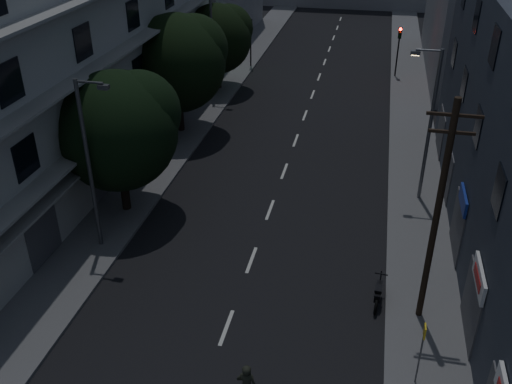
% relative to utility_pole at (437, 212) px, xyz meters
% --- Properties ---
extents(ground, '(160.00, 160.00, 0.00)m').
position_rel_utility_pole_xyz_m(ground, '(-7.29, 16.32, -4.87)').
color(ground, black).
rests_on(ground, ground).
extents(sidewalk_left, '(3.00, 90.00, 0.15)m').
position_rel_utility_pole_xyz_m(sidewalk_left, '(-14.79, 16.32, -4.79)').
color(sidewalk_left, '#565659').
rests_on(sidewalk_left, ground).
extents(sidewalk_right, '(3.00, 90.00, 0.15)m').
position_rel_utility_pole_xyz_m(sidewalk_right, '(0.21, 16.32, -4.79)').
color(sidewalk_right, '#565659').
rests_on(sidewalk_right, ground).
extents(lane_markings, '(0.15, 60.50, 0.01)m').
position_rel_utility_pole_xyz_m(lane_markings, '(-7.29, 22.57, -4.86)').
color(lane_markings, beige).
rests_on(lane_markings, ground).
extents(building_left, '(7.00, 36.00, 14.00)m').
position_rel_utility_pole_xyz_m(building_left, '(-19.27, 9.32, 2.13)').
color(building_left, '#A7A6A2').
rests_on(building_left, ground).
extents(tree_near, '(5.90, 5.90, 7.28)m').
position_rel_utility_pole_xyz_m(tree_near, '(-14.49, 5.28, -0.16)').
color(tree_near, black).
rests_on(tree_near, sidewalk_left).
extents(tree_mid, '(6.27, 6.27, 7.71)m').
position_rel_utility_pole_xyz_m(tree_mid, '(-15.02, 15.69, 0.10)').
color(tree_mid, black).
rests_on(tree_mid, sidewalk_left).
extents(tree_far, '(5.32, 5.32, 6.58)m').
position_rel_utility_pole_xyz_m(tree_far, '(-14.84, 24.59, -0.59)').
color(tree_far, black).
rests_on(tree_far, sidewalk_left).
extents(traffic_signal_far_right, '(0.28, 0.37, 4.10)m').
position_rel_utility_pole_xyz_m(traffic_signal_far_right, '(-0.95, 30.49, -1.77)').
color(traffic_signal_far_right, black).
rests_on(traffic_signal_far_right, sidewalk_right).
extents(traffic_signal_far_left, '(0.28, 0.37, 4.10)m').
position_rel_utility_pole_xyz_m(traffic_signal_far_left, '(-13.63, 30.78, -1.77)').
color(traffic_signal_far_left, black).
rests_on(traffic_signal_far_left, sidewalk_left).
extents(street_lamp_left_near, '(1.51, 0.25, 8.00)m').
position_rel_utility_pole_xyz_m(street_lamp_left_near, '(-14.31, 1.93, -0.27)').
color(street_lamp_left_near, '#525459').
rests_on(street_lamp_left_near, sidewalk_left).
extents(street_lamp_right, '(1.51, 0.25, 8.00)m').
position_rel_utility_pole_xyz_m(street_lamp_right, '(0.21, 9.59, -0.27)').
color(street_lamp_right, '#5A5C61').
rests_on(street_lamp_right, sidewalk_right).
extents(street_lamp_left_far, '(1.51, 0.25, 8.00)m').
position_rel_utility_pole_xyz_m(street_lamp_left_far, '(-14.60, 22.45, -0.27)').
color(street_lamp_left_far, slate).
rests_on(street_lamp_left_far, sidewalk_left).
extents(utility_pole, '(1.80, 0.24, 9.00)m').
position_rel_utility_pole_xyz_m(utility_pole, '(0.00, 0.00, 0.00)').
color(utility_pole, black).
rests_on(utility_pole, sidewalk_right).
extents(bus_stop_sign, '(0.06, 0.35, 2.52)m').
position_rel_utility_pole_xyz_m(bus_stop_sign, '(-0.24, -3.56, -2.98)').
color(bus_stop_sign, '#595B60').
rests_on(bus_stop_sign, sidewalk_right).
extents(motorcycle, '(0.54, 1.86, 1.19)m').
position_rel_utility_pole_xyz_m(motorcycle, '(-1.62, 0.50, -4.40)').
color(motorcycle, black).
rests_on(motorcycle, ground).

